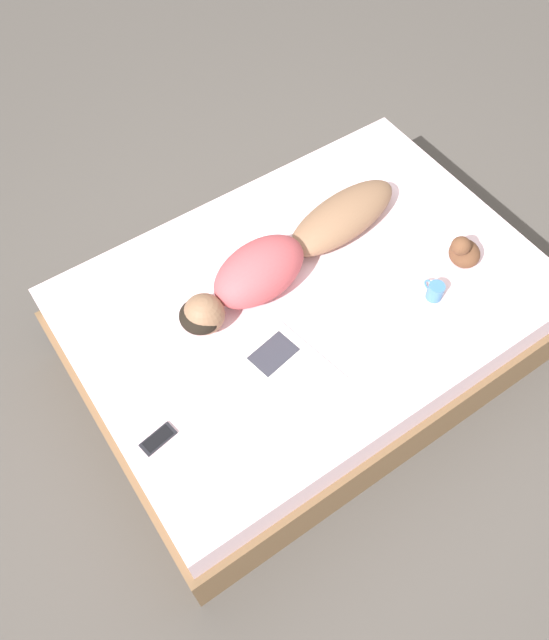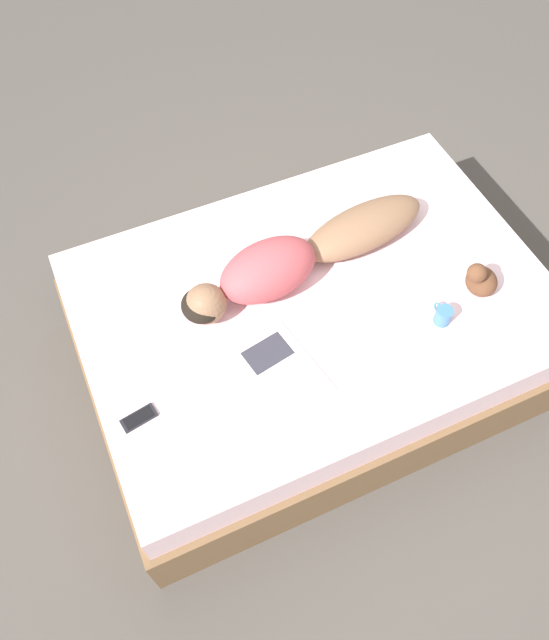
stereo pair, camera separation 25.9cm
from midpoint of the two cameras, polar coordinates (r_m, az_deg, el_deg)
ground_plane at (r=3.32m, az=5.45°, el=-3.81°), size 12.00×12.00×0.00m
bed at (r=3.08m, az=5.88°, el=-1.21°), size 1.52×2.16×0.58m
person at (r=2.83m, az=4.82°, el=5.56°), size 0.41×1.29×0.23m
open_magazine at (r=2.62m, az=3.39°, el=-4.80°), size 0.45×0.35×0.01m
coffee_mug at (r=2.84m, az=17.69°, el=0.24°), size 0.11×0.07×0.08m
cell_phone at (r=2.55m, az=-9.45°, el=-9.06°), size 0.09×0.15×0.01m
plush_toy at (r=2.96m, az=20.72°, el=3.28°), size 0.15×0.16×0.20m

